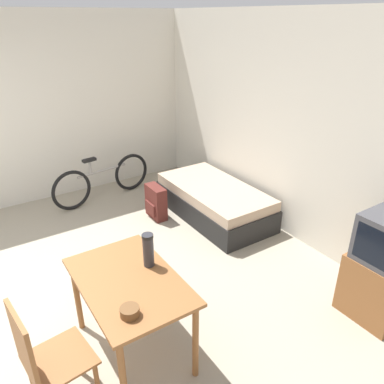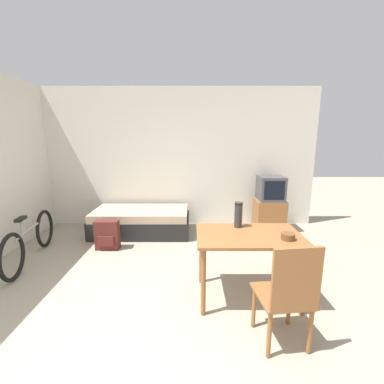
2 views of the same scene
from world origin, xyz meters
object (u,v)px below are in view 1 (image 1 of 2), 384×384
Objects in this scene: dining_table at (129,290)px; bicycle at (103,180)px; daybed at (214,201)px; mate_bowl at (130,312)px; backpack at (156,202)px; thermos_flask at (148,249)px; wooden_chair at (43,357)px; tv at (381,270)px.

dining_table is 3.07m from bicycle.
daybed is 12.99× the size of mate_bowl.
bicycle is at bearing 163.40° from dining_table.
dining_table is at bearing -16.60° from bicycle.
backpack is at bearing 148.48° from mate_bowl.
mate_bowl is at bearing -40.45° from thermos_flask.
wooden_chair is 2.03× the size of backpack.
dining_table reaches higher than daybed.
dining_table is at bearing -32.94° from backpack.
bicycle is 12.03× the size of mate_bowl.
dining_table is 3.79× the size of thermos_flask.
daybed is 2.91m from mate_bowl.
tv reaches higher than backpack.
thermos_flask is at bearing 104.98° from wooden_chair.
wooden_chair is (0.17, -0.72, -0.12)m from dining_table.
thermos_flask is (1.47, -1.76, 0.68)m from daybed.
mate_bowl is at bearing -48.18° from daybed.
mate_bowl is (1.91, -2.13, 0.55)m from daybed.
bicycle is at bearing -141.09° from daybed.
dining_table is at bearing -51.96° from daybed.
dining_table is 8.22× the size of mate_bowl.
backpack is at bearing 22.28° from bicycle.
dining_table reaches higher than bicycle.
wooden_chair reaches higher than dining_table.
tv is 3.60× the size of thermos_flask.
backpack is (-1.96, 1.27, -0.41)m from dining_table.
tv is 2.90m from wooden_chair.
dining_table is 0.68× the size of bicycle.
tv is 2.94m from backpack.
dining_table is at bearing -112.24° from tv.
daybed is 6.00× the size of thermos_flask.
backpack is at bearing 136.94° from wooden_chair.
dining_table is 0.41m from mate_bowl.
mate_bowl is (0.18, 0.57, 0.25)m from wooden_chair.
dining_table is 2.36× the size of backpack.
wooden_chair reaches higher than backpack.
thermos_flask reaches higher than dining_table.
thermos_flask reaches higher than daybed.
daybed is 0.82m from backpack.
tv reaches higher than daybed.
dining_table is 1.16× the size of wooden_chair.
tv is 0.65× the size of bicycle.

